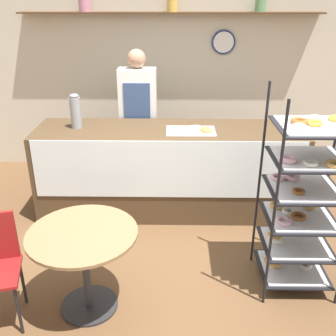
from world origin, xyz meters
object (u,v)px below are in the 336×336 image
person_worker (138,117)px  coffee_carafe (76,111)px  pastry_rack (300,201)px  donut_tray_counter (195,130)px  cafe_table (84,251)px

person_worker → coffee_carafe: bearing=-141.0°
pastry_rack → coffee_carafe: pastry_rack is taller
coffee_carafe → donut_tray_counter: 1.28m
person_worker → donut_tray_counter: bearing=-43.0°
person_worker → coffee_carafe: person_worker is taller
coffee_carafe → pastry_rack: bearing=-31.4°
pastry_rack → coffee_carafe: 2.45m
coffee_carafe → donut_tray_counter: (1.27, -0.10, -0.17)m
cafe_table → coffee_carafe: coffee_carafe is taller
pastry_rack → person_worker: bearing=129.3°
pastry_rack → coffee_carafe: bearing=148.6°
pastry_rack → coffee_carafe: size_ratio=4.54×
person_worker → coffee_carafe: 0.82m
coffee_carafe → person_worker: bearing=39.0°
pastry_rack → donut_tray_counter: pastry_rack is taller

